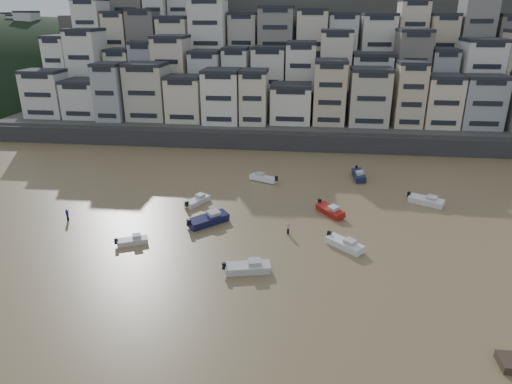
# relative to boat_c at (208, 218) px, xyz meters

# --- Properties ---
(ground) EXTENTS (400.00, 400.00, 0.00)m
(ground) POSITION_rel_boat_c_xyz_m (-2.57, -27.38, -0.87)
(ground) COLOR olive
(ground) RESTS_ON ground
(harbor_wall) EXTENTS (140.00, 3.00, 3.50)m
(harbor_wall) POSITION_rel_boat_c_xyz_m (7.43, 37.62, 0.88)
(harbor_wall) COLOR #38383A
(harbor_wall) RESTS_ON ground
(hillside) EXTENTS (141.04, 66.00, 50.00)m
(hillside) POSITION_rel_boat_c_xyz_m (12.17, 77.46, 12.14)
(hillside) COLOR #4C4C47
(hillside) RESTS_ON ground
(headland) EXTENTS (216.00, 135.00, 53.33)m
(headland) POSITION_rel_boat_c_xyz_m (-97.56, 107.62, -0.85)
(headland) COLOR black
(headland) RESTS_ON ground
(boat_c) EXTENTS (5.97, 5.96, 1.73)m
(boat_c) POSITION_rel_boat_c_xyz_m (0.00, 0.00, 0.00)
(boat_c) COLOR #141641
(boat_c) RESTS_ON ground
(boat_h) EXTENTS (5.50, 3.65, 1.43)m
(boat_h) POSITION_rel_boat_c_xyz_m (5.69, 17.82, -0.15)
(boat_h) COLOR white
(boat_h) RESTS_ON ground
(boat_f) EXTENTS (3.67, 5.10, 1.34)m
(boat_f) POSITION_rel_boat_c_xyz_m (-3.17, 6.76, -0.20)
(boat_f) COLOR silver
(boat_f) RESTS_ON ground
(boat_a) EXTENTS (5.79, 3.02, 1.51)m
(boat_a) POSITION_rel_boat_c_xyz_m (7.00, -11.61, -0.11)
(boat_a) COLOR silver
(boat_a) RESTS_ON ground
(boat_i) EXTENTS (2.34, 5.93, 1.58)m
(boat_i) POSITION_rel_boat_c_xyz_m (21.99, 21.08, -0.08)
(boat_i) COLOR #151C41
(boat_i) RESTS_ON ground
(boat_j) EXTENTS (4.30, 2.92, 1.12)m
(boat_j) POSITION_rel_boat_c_xyz_m (-8.20, -6.72, -0.31)
(boat_j) COLOR silver
(boat_j) RESTS_ON ground
(boat_g) EXTENTS (5.76, 4.25, 1.52)m
(boat_g) POSITION_rel_boat_c_xyz_m (31.04, 10.64, -0.11)
(boat_g) COLOR white
(boat_g) RESTS_ON ground
(boat_b) EXTENTS (5.17, 4.94, 1.47)m
(boat_b) POSITION_rel_boat_c_xyz_m (18.08, -4.67, -0.13)
(boat_b) COLOR white
(boat_b) RESTS_ON ground
(boat_e) EXTENTS (4.62, 5.38, 1.47)m
(boat_e) POSITION_rel_boat_c_xyz_m (16.60, 5.29, -0.13)
(boat_e) COLOR #9F1913
(boat_e) RESTS_ON ground
(person_blue) EXTENTS (0.44, 0.44, 1.74)m
(person_blue) POSITION_rel_boat_c_xyz_m (-19.70, -1.11, 0.00)
(person_blue) COLOR #1818B9
(person_blue) RESTS_ON ground
(person_pink) EXTENTS (0.44, 0.44, 1.74)m
(person_pink) POSITION_rel_boat_c_xyz_m (10.95, -1.59, 0.00)
(person_pink) COLOR #C88D9E
(person_pink) RESTS_ON ground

